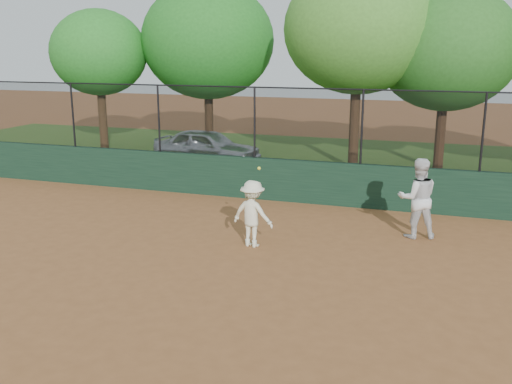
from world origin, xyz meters
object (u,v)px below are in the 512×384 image
(player_main, at_px, (253,214))
(tree_2, at_px, (358,29))
(player_second, at_px, (418,198))
(parked_car, at_px, (207,147))
(tree_3, at_px, (447,50))
(tree_0, at_px, (99,53))
(tree_1, at_px, (207,41))

(player_main, height_order, tree_2, tree_2)
(player_second, relative_size, tree_2, 0.26)
(parked_car, relative_size, tree_3, 0.64)
(tree_3, bearing_deg, tree_0, -179.52)
(parked_car, height_order, tree_3, tree_3)
(player_main, bearing_deg, tree_3, 69.32)
(tree_2, xyz_separation_m, tree_3, (2.92, 0.80, -0.68))
(player_second, height_order, tree_3, tree_3)
(parked_car, bearing_deg, tree_3, -73.07)
(tree_0, relative_size, tree_2, 0.82)
(parked_car, bearing_deg, player_main, -147.04)
(tree_2, bearing_deg, tree_0, 176.37)
(player_second, xyz_separation_m, tree_0, (-13.35, 7.93, 3.12))
(player_main, xyz_separation_m, tree_2, (0.78, 9.01, 4.12))
(parked_car, relative_size, player_second, 2.16)
(tree_2, bearing_deg, player_main, -94.94)
(tree_2, relative_size, tree_3, 1.13)
(tree_0, relative_size, tree_3, 0.92)
(tree_1, distance_m, tree_2, 6.79)
(player_second, distance_m, tree_2, 8.64)
(player_second, relative_size, tree_3, 0.29)
(player_main, xyz_separation_m, tree_3, (3.70, 9.80, 3.44))
(player_second, height_order, player_main, player_main)
(tree_0, bearing_deg, parked_car, -18.02)
(player_main, xyz_separation_m, tree_1, (-5.68, 11.06, 3.78))
(player_main, relative_size, tree_0, 0.32)
(player_second, bearing_deg, player_main, 10.85)
(tree_1, bearing_deg, tree_0, -162.28)
(parked_car, height_order, player_main, player_main)
(player_main, bearing_deg, tree_2, 85.06)
(parked_car, height_order, tree_2, tree_2)
(tree_1, relative_size, tree_3, 1.10)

